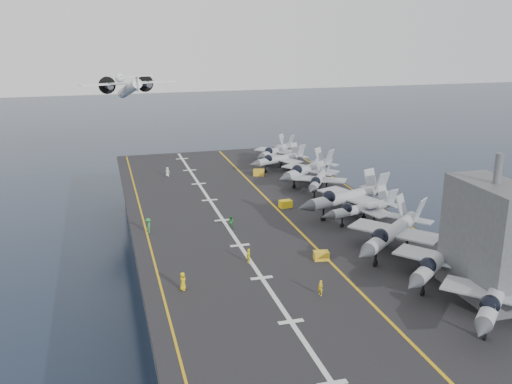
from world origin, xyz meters
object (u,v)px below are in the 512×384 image
object	(u,v)px
fighter_jet_0	(496,294)
transport_plane	(129,89)
tow_cart_a	(321,256)
island_superstructure	(491,227)

from	to	relation	value
fighter_jet_0	transport_plane	distance (m)	101.99
fighter_jet_0	tow_cart_a	size ratio (longest dim) A/B	9.34
tow_cart_a	transport_plane	bearing A→B (deg)	101.83
fighter_jet_0	transport_plane	size ratio (longest dim) A/B	0.70
fighter_jet_0	tow_cart_a	bearing A→B (deg)	120.54
island_superstructure	transport_plane	size ratio (longest dim) A/B	0.59
island_superstructure	tow_cart_a	size ratio (longest dim) A/B	7.88
island_superstructure	transport_plane	bearing A→B (deg)	107.60
island_superstructure	transport_plane	distance (m)	97.87
fighter_jet_0	island_superstructure	bearing A→B (deg)	63.15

